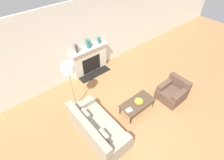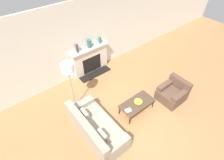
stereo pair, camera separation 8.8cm
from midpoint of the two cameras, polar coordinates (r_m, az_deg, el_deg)
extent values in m
plane|color=#A87547|center=(5.82, 8.61, -12.29)|extent=(18.00, 18.00, 0.00)
cube|color=silver|center=(6.63, -9.42, 12.67)|extent=(18.00, 0.06, 2.90)
cube|color=beige|center=(7.12, -6.69, 6.47)|extent=(1.51, 0.20, 1.07)
cube|color=black|center=(7.15, -6.21, 5.20)|extent=(0.83, 0.04, 0.70)
cube|color=black|center=(7.26, -5.13, 2.11)|extent=(1.36, 0.40, 0.02)
cube|color=beige|center=(6.78, -6.93, 10.17)|extent=(1.63, 0.28, 0.05)
cube|color=#9E937F|center=(5.32, -4.25, -15.61)|extent=(0.91, 1.92, 0.42)
cube|color=#9E937F|center=(4.87, -8.13, -15.17)|extent=(0.20, 1.92, 0.43)
cube|color=#9E937F|center=(4.73, 1.95, -20.67)|extent=(0.84, 0.22, 0.17)
cube|color=#9E937F|center=(5.52, -9.56, -7.95)|extent=(0.84, 0.22, 0.17)
cube|color=#C0B49C|center=(4.79, -2.72, -17.77)|extent=(0.12, 0.32, 0.28)
cube|color=#C0B49C|center=(5.21, -8.50, -11.11)|extent=(0.12, 0.32, 0.28)
cube|color=brown|center=(6.48, 19.14, -4.70)|extent=(0.85, 0.80, 0.38)
cube|color=brown|center=(6.46, 21.69, -0.95)|extent=(0.18, 0.80, 0.37)
cube|color=brown|center=(6.39, 17.52, -1.49)|extent=(0.76, 0.18, 0.16)
cube|color=brown|center=(6.20, 21.95, -4.60)|extent=(0.76, 0.18, 0.16)
cube|color=#4C3828|center=(5.72, 8.59, -7.47)|extent=(1.14, 0.57, 0.03)
cylinder|color=black|center=(5.53, 6.24, -12.99)|extent=(0.03, 0.03, 0.36)
cylinder|color=black|center=(6.06, 13.63, -7.50)|extent=(0.03, 0.03, 0.36)
cylinder|color=black|center=(5.73, 2.83, -9.85)|extent=(0.03, 0.03, 0.36)
cylinder|color=black|center=(6.24, 10.27, -4.86)|extent=(0.03, 0.03, 0.36)
cylinder|color=gold|center=(5.72, 8.95, -7.21)|extent=(0.09, 0.09, 0.02)
cylinder|color=gold|center=(5.69, 8.99, -7.01)|extent=(0.27, 0.27, 0.05)
cube|color=#B2A893|center=(5.47, 5.81, -9.84)|extent=(0.23, 0.19, 0.02)
cylinder|color=gray|center=(6.16, -11.28, -8.22)|extent=(0.36, 0.36, 0.03)
cylinder|color=gray|center=(5.57, -12.39, -3.01)|extent=(0.03, 0.03, 1.58)
cylinder|color=white|center=(4.99, -13.86, 4.01)|extent=(0.37, 0.37, 0.25)
cylinder|color=#3D383D|center=(6.50, -10.93, 10.10)|extent=(0.09, 0.09, 0.33)
cylinder|color=#28666B|center=(6.71, -7.09, 11.65)|extent=(0.15, 0.15, 0.32)
cylinder|color=#28666B|center=(6.95, -3.61, 12.80)|extent=(0.11, 0.11, 0.26)
camera|label=1|loc=(0.04, -89.60, 0.37)|focal=28.00mm
camera|label=2|loc=(0.04, 90.40, -0.37)|focal=28.00mm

